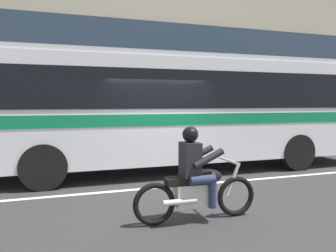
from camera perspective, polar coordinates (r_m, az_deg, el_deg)
The scene contains 5 objects.
ground_plane at distance 8.07m, azimuth -1.68°, elevation -9.77°, with size 60.00×60.00×0.00m, color #2B2B2D.
sidewalk_curb at distance 12.94m, azimuth -8.04°, elevation -4.16°, with size 28.00×3.80×0.15m, color gray.
lane_center_stripe at distance 7.51m, azimuth -0.37°, elevation -10.80°, with size 26.60×0.14×0.01m, color silver.
transit_bus at distance 9.26m, azimuth 1.90°, elevation 3.80°, with size 11.69×2.64×3.22m.
motorcycle_with_rider at distance 5.34m, azimuth 5.03°, elevation -9.83°, with size 2.14×0.64×1.56m.
Camera 1 is at (-2.19, -7.52, 1.95)m, focal length 34.20 mm.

